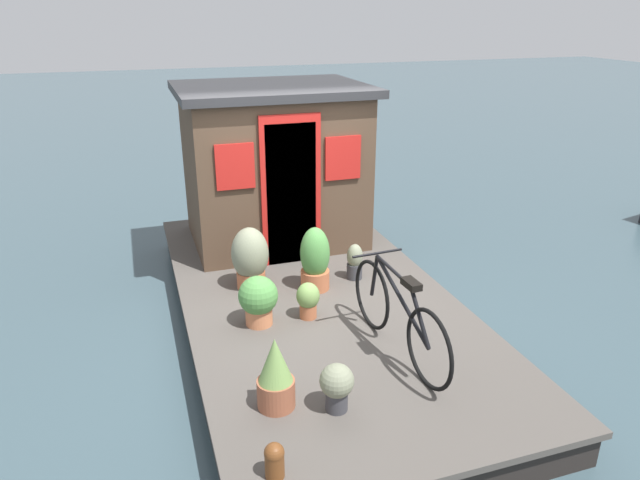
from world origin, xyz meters
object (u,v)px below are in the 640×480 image
at_px(potted_plant_lavender, 355,262).
at_px(potted_plant_succulent, 276,375).
at_px(potted_plant_geranium, 308,299).
at_px(potted_plant_thyme, 258,299).
at_px(bicycle, 398,316).
at_px(potted_plant_sage, 315,260).
at_px(potted_plant_ivy, 337,385).
at_px(mooring_bollard, 274,459).
at_px(potted_plant_mint, 250,258).
at_px(houseboat_cabin, 274,165).

bearing_deg(potted_plant_lavender, potted_plant_succulent, 144.06).
bearing_deg(potted_plant_geranium, potted_plant_thyme, 87.05).
bearing_deg(bicycle, potted_plant_thyme, 49.93).
bearing_deg(potted_plant_geranium, potted_plant_sage, -23.92).
height_order(potted_plant_thyme, potted_plant_ivy, potted_plant_thyme).
bearing_deg(potted_plant_thyme, potted_plant_lavender, -62.00).
bearing_deg(potted_plant_thyme, potted_plant_ivy, -169.17).
xyz_separation_m(bicycle, potted_plant_ivy, (-0.58, 0.78, -0.15)).
relative_size(potted_plant_sage, mooring_bollard, 2.72).
height_order(bicycle, potted_plant_mint, bicycle).
distance_m(houseboat_cabin, potted_plant_ivy, 3.76).
distance_m(houseboat_cabin, potted_plant_thyme, 2.41).
distance_m(potted_plant_mint, potted_plant_succulent, 2.12).
distance_m(potted_plant_thyme, potted_plant_mint, 0.83).
bearing_deg(potted_plant_mint, potted_plant_sage, -110.35).
relative_size(potted_plant_ivy, mooring_bollard, 1.51).
height_order(potted_plant_mint, potted_plant_lavender, potted_plant_mint).
bearing_deg(potted_plant_mint, houseboat_cabin, -24.61).
height_order(potted_plant_lavender, mooring_bollard, potted_plant_lavender).
distance_m(potted_plant_lavender, potted_plant_sage, 0.54).
bearing_deg(potted_plant_geranium, mooring_bollard, 156.95).
xyz_separation_m(bicycle, potted_plant_thyme, (0.89, 1.06, -0.11)).
height_order(houseboat_cabin, potted_plant_thyme, houseboat_cabin).
bearing_deg(potted_plant_sage, potted_plant_ivy, 166.78).
xyz_separation_m(houseboat_cabin, potted_plant_sage, (-1.61, -0.04, -0.68)).
distance_m(bicycle, potted_plant_ivy, 0.98).
distance_m(potted_plant_sage, mooring_bollard, 2.80).
bearing_deg(potted_plant_geranium, potted_plant_ivy, 171.53).
bearing_deg(houseboat_cabin, potted_plant_mint, 155.39).
bearing_deg(potted_plant_thyme, potted_plant_succulent, 173.31).
bearing_deg(potted_plant_lavender, potted_plant_geranium, 132.19).
relative_size(houseboat_cabin, potted_plant_lavender, 5.58).
distance_m(houseboat_cabin, potted_plant_succulent, 3.64).
bearing_deg(potted_plant_ivy, potted_plant_sage, -13.22).
height_order(potted_plant_mint, potted_plant_succulent, potted_plant_mint).
bearing_deg(potted_plant_mint, potted_plant_ivy, -175.34).
xyz_separation_m(potted_plant_succulent, potted_plant_geranium, (1.26, -0.65, -0.08)).
height_order(potted_plant_thyme, potted_plant_mint, potted_plant_mint).
distance_m(potted_plant_lavender, mooring_bollard, 3.12).
relative_size(potted_plant_ivy, potted_plant_succulent, 0.66).
bearing_deg(potted_plant_ivy, houseboat_cabin, -6.82).
relative_size(potted_plant_lavender, potted_plant_sage, 0.58).
distance_m(potted_plant_sage, potted_plant_succulent, 2.07).
xyz_separation_m(potted_plant_lavender, potted_plant_succulent, (-1.96, 1.42, 0.08)).
bearing_deg(potted_plant_ivy, potted_plant_geranium, -8.47).
height_order(potted_plant_ivy, potted_plant_sage, potted_plant_sage).
relative_size(houseboat_cabin, bicycle, 1.37).
height_order(houseboat_cabin, potted_plant_geranium, houseboat_cabin).
relative_size(potted_plant_mint, potted_plant_lavender, 1.68).
xyz_separation_m(potted_plant_geranium, mooring_bollard, (-1.97, 0.84, -0.06)).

